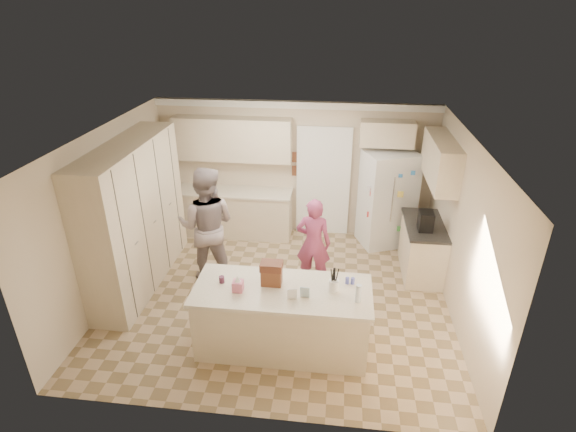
# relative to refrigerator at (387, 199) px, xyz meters

# --- Properties ---
(floor) EXTENTS (5.20, 4.60, 0.02)m
(floor) POSITION_rel_refrigerator_xyz_m (-1.76, -1.99, -0.91)
(floor) COLOR tan
(floor) RESTS_ON ground
(ceiling) EXTENTS (5.20, 4.60, 0.02)m
(ceiling) POSITION_rel_refrigerator_xyz_m (-1.76, -1.99, 1.71)
(ceiling) COLOR white
(ceiling) RESTS_ON wall_back
(wall_back) EXTENTS (5.20, 0.02, 2.60)m
(wall_back) POSITION_rel_refrigerator_xyz_m (-1.76, 0.32, 0.40)
(wall_back) COLOR beige
(wall_back) RESTS_ON ground
(wall_front) EXTENTS (5.20, 0.02, 2.60)m
(wall_front) POSITION_rel_refrigerator_xyz_m (-1.76, -4.30, 0.40)
(wall_front) COLOR beige
(wall_front) RESTS_ON ground
(wall_left) EXTENTS (0.02, 4.60, 2.60)m
(wall_left) POSITION_rel_refrigerator_xyz_m (-4.37, -1.99, 0.40)
(wall_left) COLOR beige
(wall_left) RESTS_ON ground
(wall_right) EXTENTS (0.02, 4.60, 2.60)m
(wall_right) POSITION_rel_refrigerator_xyz_m (0.85, -1.99, 0.40)
(wall_right) COLOR beige
(wall_right) RESTS_ON ground
(crown_back) EXTENTS (5.20, 0.08, 0.12)m
(crown_back) POSITION_rel_refrigerator_xyz_m (-1.76, 0.27, 1.63)
(crown_back) COLOR white
(crown_back) RESTS_ON wall_back
(pantry_bank) EXTENTS (0.60, 2.60, 2.35)m
(pantry_bank) POSITION_rel_refrigerator_xyz_m (-4.06, -1.79, 0.28)
(pantry_bank) COLOR beige
(pantry_bank) RESTS_ON floor
(back_base_cab) EXTENTS (2.20, 0.60, 0.88)m
(back_base_cab) POSITION_rel_refrigerator_xyz_m (-2.91, 0.01, -0.46)
(back_base_cab) COLOR beige
(back_base_cab) RESTS_ON floor
(back_countertop) EXTENTS (2.24, 0.63, 0.04)m
(back_countertop) POSITION_rel_refrigerator_xyz_m (-2.91, -0.00, 0.00)
(back_countertop) COLOR #EFE0C9
(back_countertop) RESTS_ON back_base_cab
(back_upper_cab) EXTENTS (2.20, 0.35, 0.80)m
(back_upper_cab) POSITION_rel_refrigerator_xyz_m (-2.91, 0.13, 1.00)
(back_upper_cab) COLOR beige
(back_upper_cab) RESTS_ON wall_back
(doorway_opening) EXTENTS (0.90, 0.06, 2.10)m
(doorway_opening) POSITION_rel_refrigerator_xyz_m (-1.21, 0.29, 0.15)
(doorway_opening) COLOR black
(doorway_opening) RESTS_ON floor
(doorway_casing) EXTENTS (1.02, 0.03, 2.22)m
(doorway_casing) POSITION_rel_refrigerator_xyz_m (-1.21, 0.25, 0.15)
(doorway_casing) COLOR white
(doorway_casing) RESTS_ON floor
(wall_frame_upper) EXTENTS (0.15, 0.02, 0.20)m
(wall_frame_upper) POSITION_rel_refrigerator_xyz_m (-1.74, 0.28, 0.65)
(wall_frame_upper) COLOR brown
(wall_frame_upper) RESTS_ON wall_back
(wall_frame_lower) EXTENTS (0.15, 0.02, 0.20)m
(wall_frame_lower) POSITION_rel_refrigerator_xyz_m (-1.74, 0.28, 0.38)
(wall_frame_lower) COLOR brown
(wall_frame_lower) RESTS_ON wall_back
(refrigerator) EXTENTS (1.09, 0.98, 1.80)m
(refrigerator) POSITION_rel_refrigerator_xyz_m (0.00, 0.00, 0.00)
(refrigerator) COLOR white
(refrigerator) RESTS_ON floor
(fridge_seam) EXTENTS (0.02, 0.02, 1.78)m
(fridge_seam) POSITION_rel_refrigerator_xyz_m (0.00, -0.35, 0.00)
(fridge_seam) COLOR gray
(fridge_seam) RESTS_ON refrigerator
(fridge_dispenser) EXTENTS (0.22, 0.03, 0.35)m
(fridge_dispenser) POSITION_rel_refrigerator_xyz_m (-0.22, -0.37, 0.25)
(fridge_dispenser) COLOR black
(fridge_dispenser) RESTS_ON refrigerator
(fridge_handle_l) EXTENTS (0.02, 0.02, 0.85)m
(fridge_handle_l) POSITION_rel_refrigerator_xyz_m (-0.05, -0.37, 0.15)
(fridge_handle_l) COLOR silver
(fridge_handle_l) RESTS_ON refrigerator
(fridge_handle_r) EXTENTS (0.02, 0.02, 0.85)m
(fridge_handle_r) POSITION_rel_refrigerator_xyz_m (0.05, -0.37, 0.15)
(fridge_handle_r) COLOR silver
(fridge_handle_r) RESTS_ON refrigerator
(over_fridge_cab) EXTENTS (0.95, 0.35, 0.45)m
(over_fridge_cab) POSITION_rel_refrigerator_xyz_m (-0.11, 0.13, 1.20)
(over_fridge_cab) COLOR beige
(over_fridge_cab) RESTS_ON wall_back
(right_base_cab) EXTENTS (0.60, 1.20, 0.88)m
(right_base_cab) POSITION_rel_refrigerator_xyz_m (0.54, -0.99, -0.46)
(right_base_cab) COLOR beige
(right_base_cab) RESTS_ON floor
(right_countertop) EXTENTS (0.63, 1.24, 0.04)m
(right_countertop) POSITION_rel_refrigerator_xyz_m (0.53, -0.99, 0.00)
(right_countertop) COLOR #2D2B28
(right_countertop) RESTS_ON right_base_cab
(right_upper_cab) EXTENTS (0.35, 1.50, 0.70)m
(right_upper_cab) POSITION_rel_refrigerator_xyz_m (0.67, -0.79, 1.05)
(right_upper_cab) COLOR beige
(right_upper_cab) RESTS_ON wall_right
(coffee_maker) EXTENTS (0.22, 0.28, 0.30)m
(coffee_maker) POSITION_rel_refrigerator_xyz_m (0.49, -1.19, 0.17)
(coffee_maker) COLOR black
(coffee_maker) RESTS_ON right_countertop
(island_base) EXTENTS (2.20, 0.90, 0.88)m
(island_base) POSITION_rel_refrigerator_xyz_m (-1.56, -3.09, -0.46)
(island_base) COLOR beige
(island_base) RESTS_ON floor
(island_top) EXTENTS (2.28, 0.96, 0.05)m
(island_top) POSITION_rel_refrigerator_xyz_m (-1.56, -3.09, 0.00)
(island_top) COLOR #EFE0C9
(island_top) RESTS_ON island_base
(utensil_crock) EXTENTS (0.13, 0.13, 0.15)m
(utensil_crock) POSITION_rel_refrigerator_xyz_m (-0.91, -3.04, 0.10)
(utensil_crock) COLOR white
(utensil_crock) RESTS_ON island_top
(tissue_box) EXTENTS (0.13, 0.13, 0.14)m
(tissue_box) POSITION_rel_refrigerator_xyz_m (-2.11, -3.19, 0.10)
(tissue_box) COLOR pink
(tissue_box) RESTS_ON island_top
(tissue_plume) EXTENTS (0.08, 0.08, 0.08)m
(tissue_plume) POSITION_rel_refrigerator_xyz_m (-2.11, -3.19, 0.20)
(tissue_plume) COLOR white
(tissue_plume) RESTS_ON tissue_box
(dollhouse_body) EXTENTS (0.26, 0.18, 0.22)m
(dollhouse_body) POSITION_rel_refrigerator_xyz_m (-1.71, -2.99, 0.14)
(dollhouse_body) COLOR brown
(dollhouse_body) RESTS_ON island_top
(dollhouse_roof) EXTENTS (0.28, 0.20, 0.10)m
(dollhouse_roof) POSITION_rel_refrigerator_xyz_m (-1.71, -2.99, 0.30)
(dollhouse_roof) COLOR #592D1E
(dollhouse_roof) RESTS_ON dollhouse_body
(jam_jar) EXTENTS (0.07, 0.07, 0.09)m
(jam_jar) POSITION_rel_refrigerator_xyz_m (-2.36, -3.04, 0.07)
(jam_jar) COLOR #59263F
(jam_jar) RESTS_ON island_top
(greeting_card_a) EXTENTS (0.12, 0.06, 0.16)m
(greeting_card_a) POSITION_rel_refrigerator_xyz_m (-1.41, -3.29, 0.11)
(greeting_card_a) COLOR white
(greeting_card_a) RESTS_ON island_top
(greeting_card_b) EXTENTS (0.12, 0.05, 0.16)m
(greeting_card_b) POSITION_rel_refrigerator_xyz_m (-1.26, -3.24, 0.11)
(greeting_card_b) COLOR silver
(greeting_card_b) RESTS_ON island_top
(water_bottle) EXTENTS (0.07, 0.07, 0.24)m
(water_bottle) POSITION_rel_refrigerator_xyz_m (-0.61, -3.24, 0.14)
(water_bottle) COLOR silver
(water_bottle) RESTS_ON island_top
(shaker_salt) EXTENTS (0.05, 0.05, 0.09)m
(shaker_salt) POSITION_rel_refrigerator_xyz_m (-0.74, -2.87, 0.07)
(shaker_salt) COLOR #5157B5
(shaker_salt) RESTS_ON island_top
(shaker_pepper) EXTENTS (0.05, 0.05, 0.09)m
(shaker_pepper) POSITION_rel_refrigerator_xyz_m (-0.67, -2.87, 0.07)
(shaker_pepper) COLOR #5157B5
(shaker_pepper) RESTS_ON island_top
(teen_boy) EXTENTS (0.99, 0.79, 1.96)m
(teen_boy) POSITION_rel_refrigerator_xyz_m (-2.97, -1.60, 0.08)
(teen_boy) COLOR #9A9291
(teen_boy) RESTS_ON floor
(teen_girl) EXTENTS (0.58, 0.41, 1.52)m
(teen_girl) POSITION_rel_refrigerator_xyz_m (-1.26, -1.57, -0.14)
(teen_girl) COLOR #A43C58
(teen_girl) RESTS_ON floor
(fridge_magnets) EXTENTS (0.76, 0.02, 1.44)m
(fridge_magnets) POSITION_rel_refrigerator_xyz_m (0.00, -0.36, 0.00)
(fridge_magnets) COLOR tan
(fridge_magnets) RESTS_ON refrigerator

